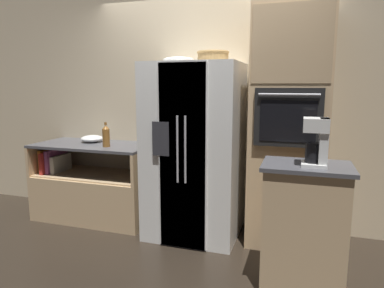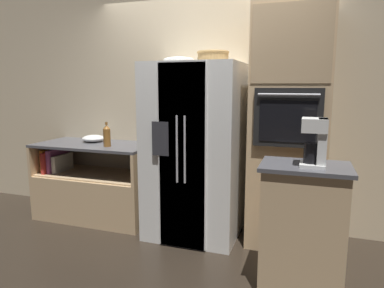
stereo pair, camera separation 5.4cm
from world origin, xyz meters
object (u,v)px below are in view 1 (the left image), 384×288
object	(u,v)px
refrigerator	(195,151)
wicker_basket	(213,56)
wall_oven	(289,129)
coffee_maker	(318,140)
bottle_tall	(106,136)
fruit_bowl	(178,60)
mixing_bowl	(92,139)

from	to	relation	value
refrigerator	wicker_basket	world-z (taller)	wicker_basket
wall_oven	wicker_basket	world-z (taller)	wall_oven
coffee_maker	wall_oven	bearing A→B (deg)	105.10
wicker_basket	bottle_tall	world-z (taller)	wicker_basket
coffee_maker	refrigerator	bearing A→B (deg)	146.44
wicker_basket	fruit_bowl	world-z (taller)	wicker_basket
wicker_basket	bottle_tall	bearing A→B (deg)	-178.90
fruit_bowl	coffee_maker	size ratio (longest dim) A/B	0.90
refrigerator	mixing_bowl	world-z (taller)	refrigerator
coffee_maker	mixing_bowl	bearing A→B (deg)	159.44
bottle_tall	refrigerator	bearing A→B (deg)	3.19
mixing_bowl	coffee_maker	size ratio (longest dim) A/B	0.76
refrigerator	wall_oven	distance (m)	0.96
fruit_bowl	coffee_maker	world-z (taller)	fruit_bowl
bottle_tall	mixing_bowl	bearing A→B (deg)	145.92
refrigerator	bottle_tall	world-z (taller)	refrigerator
wicker_basket	wall_oven	bearing A→B (deg)	9.87
fruit_bowl	coffee_maker	xyz separation A→B (m)	(1.32, -0.77, -0.63)
bottle_tall	fruit_bowl	bearing A→B (deg)	4.45
wall_oven	coffee_maker	xyz separation A→B (m)	(0.23, -0.86, 0.03)
refrigerator	wall_oven	size ratio (longest dim) A/B	0.78
wicker_basket	mixing_bowl	size ratio (longest dim) A/B	1.20
refrigerator	coffee_maker	xyz separation A→B (m)	(1.15, -0.76, 0.29)
coffee_maker	bottle_tall	bearing A→B (deg)	161.83
wicker_basket	fruit_bowl	distance (m)	0.37
fruit_bowl	mixing_bowl	world-z (taller)	fruit_bowl
wicker_basket	coffee_maker	world-z (taller)	wicker_basket
wall_oven	fruit_bowl	size ratio (longest dim) A/B	7.39
wicker_basket	fruit_bowl	bearing A→B (deg)	173.55
wall_oven	coffee_maker	distance (m)	0.89
wicker_basket	refrigerator	bearing A→B (deg)	170.21
refrigerator	wicker_basket	size ratio (longest dim) A/B	5.69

